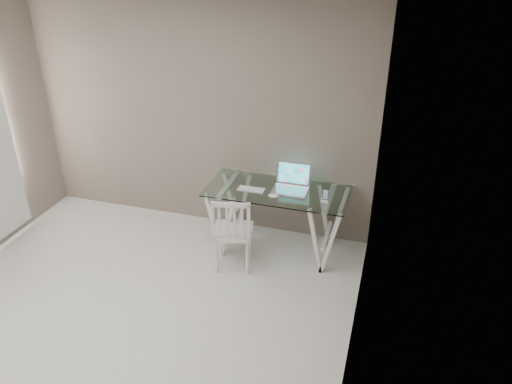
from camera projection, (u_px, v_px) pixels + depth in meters
room at (68, 162)px, 3.54m from camera, size 4.50×4.52×2.71m
desk at (277, 219)px, 5.43m from camera, size 1.50×0.70×0.75m
chair at (232, 230)px, 5.06m from camera, size 0.47×0.47×0.86m
laptop at (292, 183)px, 5.27m from camera, size 0.37×0.33×0.25m
keyboard at (251, 189)px, 5.26m from camera, size 0.30×0.13×0.01m
mouse at (274, 196)px, 5.11m from camera, size 0.12×0.07×0.04m
phone_dock at (325, 198)px, 5.03m from camera, size 0.07×0.07×0.13m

